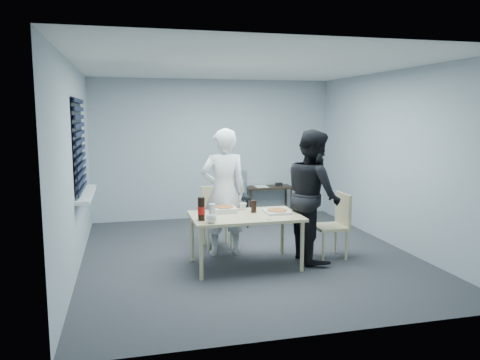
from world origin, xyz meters
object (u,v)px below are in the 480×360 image
object	(u,v)px
chair_far	(216,212)
person_white	(224,192)
mug_b	(243,206)
person_black	(313,195)
stool	(237,202)
side_table	(269,190)
chair_right	(336,221)
backpack	(237,184)
mug_a	(211,219)
dining_table	(245,219)
soda_bottle	(201,209)

from	to	relation	value
chair_far	person_white	bearing A→B (deg)	-87.46
mug_b	chair_far	bearing A→B (deg)	108.40
person_white	person_black	xyz separation A→B (m)	(1.11, -0.52, 0.00)
mug_b	stool	bearing A→B (deg)	79.05
side_table	mug_b	xyz separation A→B (m)	(-1.13, -2.43, 0.22)
stool	chair_far	bearing A→B (deg)	-117.96
chair_right	backpack	bearing A→B (deg)	113.99
stool	person_black	bearing A→B (deg)	-74.89
chair_far	mug_a	distance (m)	1.42
dining_table	side_table	distance (m)	3.00
person_black	backpack	bearing A→B (deg)	15.21
mug_a	soda_bottle	distance (m)	0.21
dining_table	person_white	size ratio (longest dim) A/B	0.79
person_white	mug_b	size ratio (longest dim) A/B	17.70
person_white	soda_bottle	distance (m)	0.87
person_black	soda_bottle	bearing A→B (deg)	98.50
chair_far	person_black	xyz separation A→B (m)	(1.13, -0.97, 0.37)
dining_table	person_white	bearing A→B (deg)	105.48
soda_bottle	mug_a	bearing A→B (deg)	-60.94
stool	dining_table	bearing A→B (deg)	-100.66
person_white	chair_right	bearing A→B (deg)	160.78
chair_right	soda_bottle	bearing A→B (deg)	-172.74
chair_far	stool	bearing A→B (deg)	62.04
chair_far	soda_bottle	distance (m)	1.31
mug_b	soda_bottle	world-z (taller)	soda_bottle
chair_far	stool	xyz separation A→B (m)	(0.58, 1.09, -0.08)
person_white	chair_far	bearing A→B (deg)	-87.46
person_black	mug_b	bearing A→B (deg)	73.39
stool	mug_a	xyz separation A→B (m)	(-0.90, -2.46, 0.30)
stool	soda_bottle	bearing A→B (deg)	-113.51
side_table	chair_right	bearing A→B (deg)	-87.38
person_white	person_black	distance (m)	1.23
chair_far	person_white	size ratio (longest dim) A/B	0.50
person_white	mug_a	bearing A→B (deg)	69.56
chair_right	mug_a	size ratio (longest dim) A/B	7.24
backpack	dining_table	bearing A→B (deg)	-110.30
person_black	stool	xyz separation A→B (m)	(-0.56, 2.06, -0.45)
person_black	backpack	size ratio (longest dim) A/B	3.97
chair_right	mug_b	size ratio (longest dim) A/B	8.90
chair_far	mug_a	bearing A→B (deg)	-103.30
person_black	side_table	bearing A→B (deg)	-4.80
mug_a	mug_b	world-z (taller)	mug_a
side_table	mug_b	world-z (taller)	mug_b
side_table	stool	size ratio (longest dim) A/B	1.63
dining_table	mug_b	distance (m)	0.35
mug_a	mug_b	distance (m)	0.87
chair_far	chair_right	distance (m)	1.77
stool	mug_a	distance (m)	2.63
stool	mug_b	size ratio (longest dim) A/B	5.42
dining_table	stool	xyz separation A→B (m)	(0.40, 2.12, -0.19)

